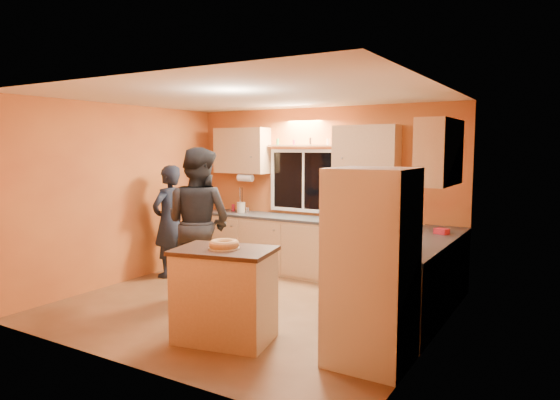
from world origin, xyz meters
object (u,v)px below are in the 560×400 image
Objects in this scene: refrigerator at (371,267)px; person_center at (199,223)px; island at (225,294)px; person_right at (362,258)px; person_left at (169,221)px.

refrigerator is 2.83m from person_center.
refrigerator is at bearing -2.48° from island.
island is 1.51m from person_right.
person_right is at bearing 117.43° from refrigerator.
refrigerator reaches higher than island.
person_right is (2.32, -0.06, -0.20)m from person_center.
island is at bearing -170.41° from refrigerator.
refrigerator reaches higher than person_left.
person_right is at bearing 81.53° from person_left.
person_right is at bearing 30.52° from island.
refrigerator is 1.14× the size of person_right.
refrigerator is at bearing 160.93° from person_center.
person_left is at bearing 88.05° from person_right.
person_left is 3.44m from person_right.
person_center is at bearing 127.17° from island.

